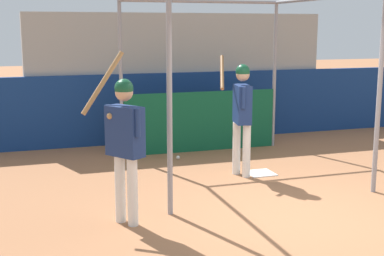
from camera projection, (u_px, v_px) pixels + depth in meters
ground_plane at (300, 218)px, 6.85m from camera, size 60.00×60.00×0.00m
outfield_wall at (183, 107)px, 11.52m from camera, size 24.00×0.12×1.46m
bleacher_section at (168, 72)px, 12.58m from camera, size 6.50×2.40×2.74m
batting_cage at (213, 91)px, 9.74m from camera, size 3.21×3.42×2.93m
home_plate at (260, 173)px, 8.96m from camera, size 0.44×0.44×0.02m
player_batter at (242, 108)px, 8.65m from camera, size 0.53×0.93×1.95m
player_waiting at (124, 137)px, 6.48m from camera, size 0.72×0.67×2.13m
baseball at (178, 157)px, 9.91m from camera, size 0.07×0.07×0.07m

